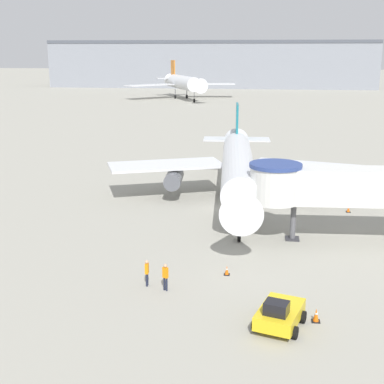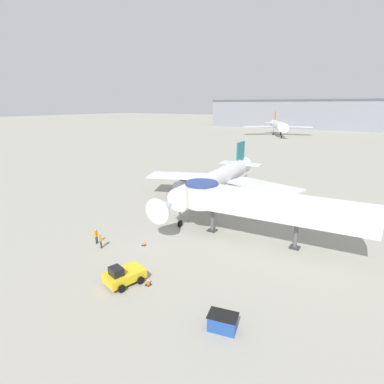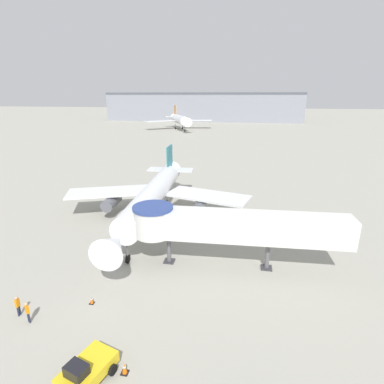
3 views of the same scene
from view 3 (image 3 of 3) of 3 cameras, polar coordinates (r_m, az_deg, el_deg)
ground_plane at (r=41.04m, az=-9.60°, el=-6.47°), size 800.00×800.00×0.00m
main_airplane at (r=41.83m, az=-7.26°, el=-0.50°), size 27.22×31.21×8.59m
jet_bridge at (r=29.97m, az=6.22°, el=-6.35°), size 21.46×4.53×6.19m
pushback_tug_yellow at (r=22.23m, az=-19.46°, el=-29.36°), size 3.07×3.87×1.80m
traffic_cone_starboard_wing at (r=38.90m, az=6.85°, el=-7.22°), size 0.42×0.42×0.69m
traffic_cone_near_nose at (r=28.14m, az=-18.57°, el=-18.97°), size 0.39×0.39×0.65m
traffic_cone_apron_front at (r=22.31m, az=-12.74°, el=-29.94°), size 0.48×0.48×0.78m
ground_crew_marshaller at (r=27.70m, az=-28.86°, el=-19.25°), size 0.40×0.34×1.80m
ground_crew_wing_walker at (r=28.79m, az=-30.27°, el=-18.04°), size 0.23×0.34×1.76m
background_jet_orange_tail at (r=156.96m, az=-2.36°, el=13.63°), size 33.45×32.04×11.63m
terminal_building at (r=212.55m, az=2.05°, el=15.90°), size 130.87×20.89×18.64m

